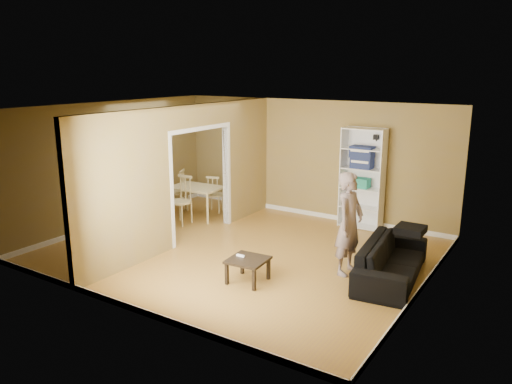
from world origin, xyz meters
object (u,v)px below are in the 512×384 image
sofa (392,255)px  person (350,215)px  chair_left (175,191)px  chair_far (215,193)px  coffee_table (248,262)px  dining_table (196,190)px  bookshelf (363,178)px  chair_near (180,200)px

sofa → person: person is taller
chair_left → chair_far: (0.78, 0.48, -0.06)m
person → chair_far: (-4.00, 1.72, -0.55)m
coffee_table → sofa: bearing=35.9°
coffee_table → chair_far: (-2.82, 2.89, 0.11)m
sofa → dining_table: size_ratio=1.87×
person → dining_table: person is taller
bookshelf → chair_near: size_ratio=2.01×
dining_table → bookshelf: bearing=21.7°
sofa → chair_near: (-4.73, 0.41, 0.12)m
chair_left → chair_near: bearing=23.0°
chair_left → chair_far: chair_left is taller
sofa → dining_table: 4.87m
chair_near → bookshelf: bearing=28.2°
sofa → chair_left: (-5.45, 1.07, 0.10)m
person → coffee_table: (-1.17, -1.17, -0.66)m
coffee_table → chair_left: 4.34m
coffee_table → chair_left: size_ratio=0.58×
chair_far → chair_left: bearing=12.8°
coffee_table → bookshelf: bearing=83.0°
person → chair_near: bearing=86.4°
bookshelf → chair_near: (-3.33, -1.92, -0.53)m
sofa → bookshelf: size_ratio=1.00×
coffee_table → chair_near: size_ratio=0.55×
chair_near → dining_table: bearing=91.6°
bookshelf → chair_far: 3.42m
chair_near → person: bearing=-9.9°
chair_far → chair_near: bearing=68.1°
dining_table → chair_left: 0.70m
chair_left → person: bearing=50.7°
sofa → person: bearing=97.0°
coffee_table → chair_far: chair_far is taller
sofa → bookshelf: 2.79m
coffee_table → chair_left: (-3.61, 2.40, 0.17)m
sofa → coffee_table: size_ratio=3.64×
coffee_table → dining_table: 3.75m
person → chair_near: 4.13m
chair_left → chair_near: chair_near is taller
bookshelf → chair_left: size_ratio=2.10×
person → chair_far: person is taller
person → dining_table: size_ratio=1.76×
dining_table → chair_near: (0.03, -0.58, -0.10)m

